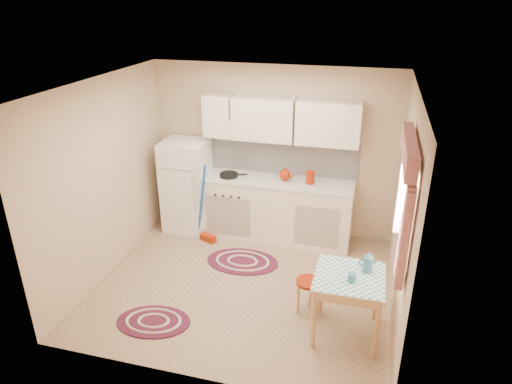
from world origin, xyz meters
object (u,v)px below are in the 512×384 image
Objects in this scene: table at (347,305)px; stool at (308,296)px; fridge at (187,186)px; base_cabinets at (274,210)px.

table is 0.54m from stool.
fridge is 2.70m from stool.
base_cabinets is at bearing 115.10° from stool.
base_cabinets is 2.24m from table.
base_cabinets reaches higher than stool.
table is 1.71× the size of stool.
fridge is at bearing 144.57° from table.
base_cabinets reaches higher than table.
table is (2.58, -1.83, -0.34)m from fridge.
base_cabinets is 1.82m from stool.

